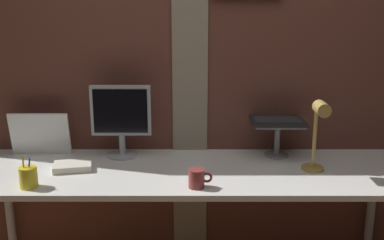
{
  "coord_description": "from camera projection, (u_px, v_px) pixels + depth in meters",
  "views": [
    {
      "loc": [
        0.01,
        -2.34,
        1.63
      ],
      "look_at": [
        -0.01,
        0.07,
        0.99
      ],
      "focal_mm": 42.66,
      "sensor_mm": 36.0,
      "label": 1
    }
  ],
  "objects": [
    {
      "name": "brick_wall_back",
      "position": [
        193.0,
        62.0,
        2.71
      ],
      "size": [
        3.32,
        0.16,
        2.53
      ],
      "color": "brown",
      "rests_on": "ground_plane"
    },
    {
      "name": "desk",
      "position": [
        192.0,
        180.0,
        2.48
      ],
      "size": [
        2.37,
        0.68,
        0.74
      ],
      "color": "white",
      "rests_on": "ground_plane"
    },
    {
      "name": "monitor",
      "position": [
        123.0,
        116.0,
        2.61
      ],
      "size": [
        0.34,
        0.18,
        0.42
      ],
      "color": "#ADB2B7",
      "rests_on": "desk"
    },
    {
      "name": "laptop_stand",
      "position": [
        280.0,
        134.0,
        2.64
      ],
      "size": [
        0.28,
        0.22,
        0.2
      ],
      "color": "gray",
      "rests_on": "desk"
    },
    {
      "name": "laptop",
      "position": [
        278.0,
        108.0,
        2.68
      ],
      "size": [
        0.31,
        0.31,
        0.25
      ],
      "color": "black",
      "rests_on": "laptop_stand"
    },
    {
      "name": "whiteboard_panel",
      "position": [
        42.0,
        134.0,
        2.67
      ],
      "size": [
        0.35,
        0.06,
        0.26
      ],
      "primitive_type": "cube",
      "rotation": [
        0.16,
        0.0,
        0.0
      ],
      "color": "white",
      "rests_on": "desk"
    },
    {
      "name": "desk_lamp",
      "position": [
        320.0,
        129.0,
        2.34
      ],
      "size": [
        0.12,
        0.2,
        0.39
      ],
      "color": "tan",
      "rests_on": "desk"
    },
    {
      "name": "pen_cup",
      "position": [
        31.0,
        177.0,
        2.22
      ],
      "size": [
        0.09,
        0.09,
        0.17
      ],
      "color": "yellow",
      "rests_on": "desk"
    },
    {
      "name": "coffee_mug",
      "position": [
        199.0,
        178.0,
        2.21
      ],
      "size": [
        0.12,
        0.08,
        0.09
      ],
      "color": "maroon",
      "rests_on": "desk"
    },
    {
      "name": "paper_clutter_stack",
      "position": [
        75.0,
        166.0,
        2.46
      ],
      "size": [
        0.22,
        0.18,
        0.04
      ],
      "primitive_type": "cube",
      "rotation": [
        0.0,
        0.0,
        0.2
      ],
      "color": "silver",
      "rests_on": "desk"
    }
  ]
}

